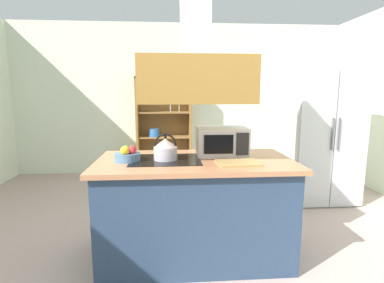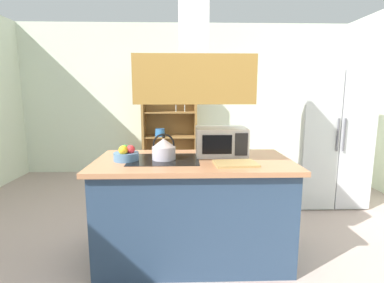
% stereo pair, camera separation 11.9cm
% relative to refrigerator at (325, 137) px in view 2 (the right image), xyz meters
% --- Properties ---
extents(ground_plane, '(7.80, 7.80, 0.00)m').
position_rel_refrigerator_xyz_m(ground_plane, '(-1.88, -1.36, -0.88)').
color(ground_plane, '#A89189').
extents(wall_back, '(6.00, 0.12, 2.70)m').
position_rel_refrigerator_xyz_m(wall_back, '(-1.88, 1.64, 0.47)').
color(wall_back, silver).
rests_on(wall_back, ground).
extents(kitchen_island, '(1.70, 0.88, 0.90)m').
position_rel_refrigerator_xyz_m(kitchen_island, '(-1.83, -1.33, -0.43)').
color(kitchen_island, navy).
rests_on(kitchen_island, ground).
extents(range_hood, '(0.90, 0.70, 1.31)m').
position_rel_refrigerator_xyz_m(range_hood, '(-1.83, -1.33, 0.81)').
color(range_hood, olive).
extents(refrigerator, '(0.90, 0.77, 1.77)m').
position_rel_refrigerator_xyz_m(refrigerator, '(0.00, 0.00, 0.00)').
color(refrigerator, beige).
rests_on(refrigerator, ground).
extents(dish_cabinet, '(0.96, 0.40, 1.75)m').
position_rel_refrigerator_xyz_m(dish_cabinet, '(-2.16, 1.42, -0.11)').
color(dish_cabinet, olive).
rests_on(dish_cabinet, ground).
extents(kettle, '(0.20, 0.20, 0.23)m').
position_rel_refrigerator_xyz_m(kettle, '(-2.08, -1.33, 0.11)').
color(kettle, '#B7B1C2').
rests_on(kettle, kitchen_island).
extents(cutting_board, '(0.36, 0.27, 0.02)m').
position_rel_refrigerator_xyz_m(cutting_board, '(-1.49, -1.53, 0.02)').
color(cutting_board, '#A98A51').
rests_on(cutting_board, kitchen_island).
extents(microwave, '(0.46, 0.35, 0.26)m').
position_rel_refrigerator_xyz_m(microwave, '(-1.56, -1.16, 0.15)').
color(microwave, silver).
rests_on(microwave, kitchen_island).
extents(fruit_bowl, '(0.21, 0.21, 0.14)m').
position_rel_refrigerator_xyz_m(fruit_bowl, '(-2.40, -1.37, 0.07)').
color(fruit_bowl, '#4C7299').
rests_on(fruit_bowl, kitchen_island).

